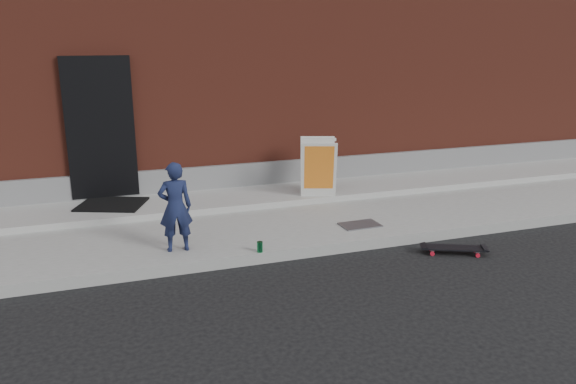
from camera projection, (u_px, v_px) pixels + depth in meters
name	position (u px, v px, depth m)	size (l,w,h in m)	color
ground	(321.00, 256.00, 7.42)	(80.00, 80.00, 0.00)	black
sidewalk	(284.00, 218.00, 8.77)	(20.00, 3.00, 0.15)	gray
apron	(268.00, 195.00, 9.55)	(20.00, 1.20, 0.10)	gray
building	(209.00, 50.00, 13.13)	(20.00, 8.10, 5.00)	maroon
child	(175.00, 207.00, 7.08)	(0.42, 0.28, 1.16)	#161D3F
skateboard	(454.00, 248.00, 7.48)	(0.86, 0.55, 0.10)	red
pizza_sign	(318.00, 167.00, 9.26)	(0.76, 0.83, 0.96)	silver
soda_can	(260.00, 247.00, 7.15)	(0.07, 0.07, 0.14)	#17773D
doormat	(112.00, 204.00, 8.81)	(0.97, 0.79, 0.03)	black
utility_plate	(360.00, 225.00, 8.18)	(0.57, 0.36, 0.02)	#5B5B61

